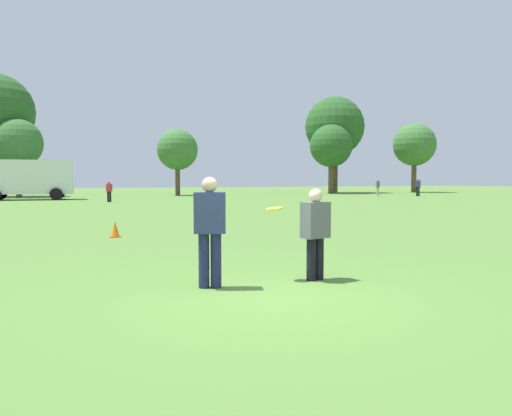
# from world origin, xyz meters

# --- Properties ---
(ground_plane) EXTENTS (179.30, 179.30, 0.00)m
(ground_plane) POSITION_xyz_m (0.00, 0.00, 0.00)
(ground_plane) COLOR #517A33
(player_thrower) EXTENTS (0.54, 0.40, 1.72)m
(player_thrower) POSITION_xyz_m (-0.62, 0.88, 0.97)
(player_thrower) COLOR #1E234C
(player_thrower) RESTS_ON ground
(player_defender) EXTENTS (0.51, 0.37, 1.53)m
(player_defender) POSITION_xyz_m (1.18, 0.81, 0.85)
(player_defender) COLOR black
(player_defender) RESTS_ON ground
(frisbee) EXTENTS (0.27, 0.27, 0.06)m
(frisbee) POSITION_xyz_m (0.54, 1.06, 1.19)
(frisbee) COLOR yellow
(traffic_cone) EXTENTS (0.32, 0.32, 0.48)m
(traffic_cone) POSITION_xyz_m (-1.31, 8.36, 0.23)
(traffic_cone) COLOR #D8590C
(traffic_cone) RESTS_ON ground
(box_truck) EXTENTS (8.65, 3.40, 3.18)m
(box_truck) POSITION_xyz_m (-5.86, 37.39, 1.75)
(box_truck) COLOR white
(box_truck) RESTS_ON ground
(bystander_sideline_watcher) EXTENTS (0.39, 0.52, 1.67)m
(bystander_sideline_watcher) POSITION_xyz_m (25.79, 34.00, 0.95)
(bystander_sideline_watcher) COLOR gray
(bystander_sideline_watcher) RESTS_ON ground
(bystander_far_jogger) EXTENTS (0.46, 0.32, 1.52)m
(bystander_far_jogger) POSITION_xyz_m (0.51, 31.14, 0.86)
(bystander_far_jogger) COLOR black
(bystander_far_jogger) RESTS_ON ground
(bystander_field_marshal) EXTENTS (0.54, 0.52, 1.73)m
(bystander_field_marshal) POSITION_xyz_m (29.67, 32.89, 0.98)
(bystander_field_marshal) COLOR black
(bystander_field_marshal) RESTS_ON ground
(tree_east_birch) EXTENTS (4.36, 4.36, 7.08)m
(tree_east_birch) POSITION_xyz_m (-6.30, 43.26, 4.87)
(tree_east_birch) COLOR brown
(tree_east_birch) RESTS_ON ground
(tree_east_oak) EXTENTS (4.13, 4.13, 6.71)m
(tree_east_oak) POSITION_xyz_m (8.32, 43.57, 4.61)
(tree_east_oak) COLOR brown
(tree_east_oak) RESTS_ON ground
(tree_far_east_pine) EXTENTS (4.85, 4.85, 7.88)m
(tree_far_east_pine) POSITION_xyz_m (26.04, 43.44, 5.42)
(tree_far_east_pine) COLOR brown
(tree_far_east_pine) RESTS_ON ground
(tree_far_west_pine) EXTENTS (7.09, 7.09, 11.51)m
(tree_far_west_pine) POSITION_xyz_m (28.03, 46.07, 7.92)
(tree_far_west_pine) COLOR brown
(tree_far_west_pine) RESTS_ON ground
(tree_horizon_center) EXTENTS (5.28, 5.28, 8.59)m
(tree_horizon_center) POSITION_xyz_m (38.39, 44.27, 5.91)
(tree_horizon_center) COLOR brown
(tree_horizon_center) RESTS_ON ground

